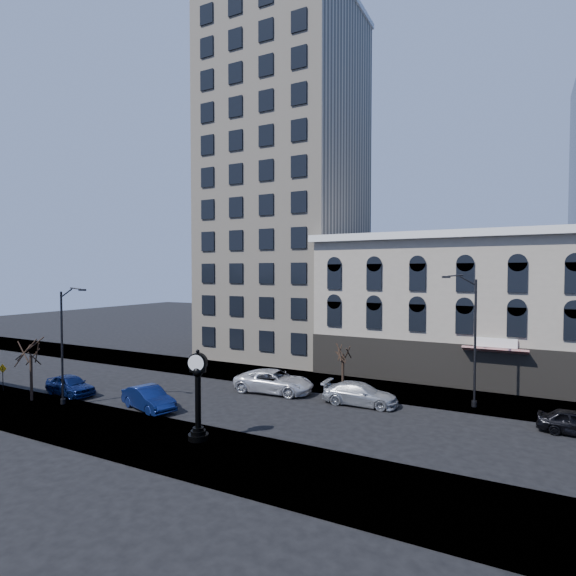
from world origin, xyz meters
The scene contains 15 objects.
ground centered at (0.00, 0.00, 0.00)m, with size 160.00×160.00×0.00m, color black.
sidewalk_far centered at (0.00, 8.00, 0.06)m, with size 160.00×6.00×0.12m, color #99978B.
sidewalk_near centered at (0.00, -8.00, 0.06)m, with size 160.00×6.00×0.12m, color #99978B.
cream_tower centered at (-6.11, 18.88, 19.32)m, with size 15.90×15.40×42.50m.
victorian_row centered at (12.00, 15.89, 6.00)m, with size 22.60×11.19×12.50m.
street_clock centered at (2.27, -7.03, 2.34)m, with size 1.11×1.11×4.91m.
street_lamp_near centered at (-9.60, -6.08, 6.31)m, with size 2.12×0.48×8.21m.
street_lamp_far centered at (14.33, 6.16, 6.99)m, with size 2.32×0.81×9.10m.
bare_tree_near centered at (-12.97, -6.59, 4.00)m, with size 3.00×3.00×5.14m.
bare_tree_far centered at (5.03, 7.76, 3.12)m, with size 2.33×2.33×3.99m.
warning_sign centered at (-17.26, -6.09, 1.56)m, with size 0.66×0.22×2.09m.
car_near_a centered at (-12.13, -4.14, 0.76)m, with size 1.79×4.45×1.52m, color #0C194C.
car_near_b centered at (-4.32, -4.07, 0.77)m, with size 1.62×4.65×1.53m, color #0C194C.
car_far_a centered at (1.02, 3.60, 0.84)m, with size 2.80×6.07×1.69m, color silver.
car_far_b centered at (7.87, 3.56, 0.76)m, with size 2.12×5.21×1.51m, color #A5A8AD.
Camera 1 is at (17.70, -26.08, 9.18)m, focal length 28.00 mm.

